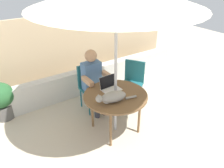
{
  "coord_description": "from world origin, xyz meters",
  "views": [
    {
      "loc": [
        -1.72,
        -2.45,
        2.57
      ],
      "look_at": [
        0.0,
        0.1,
        0.86
      ],
      "focal_mm": 35.4,
      "sensor_mm": 36.0,
      "label": 1
    }
  ],
  "objects_px": {
    "patio_table": "(115,98)",
    "chair_occupied": "(90,83)",
    "person_seated": "(94,79)",
    "potted_plant_near_fence": "(1,99)",
    "chair_empty": "(133,80)",
    "laptop": "(109,85)",
    "cat": "(112,97)"
  },
  "relations": [
    {
      "from": "patio_table",
      "to": "chair_empty",
      "type": "distance_m",
      "value": 0.95
    },
    {
      "from": "patio_table",
      "to": "chair_occupied",
      "type": "relative_size",
      "value": 1.16
    },
    {
      "from": "chair_occupied",
      "to": "chair_empty",
      "type": "bearing_deg",
      "value": -23.56
    },
    {
      "from": "person_seated",
      "to": "potted_plant_near_fence",
      "type": "xyz_separation_m",
      "value": [
        -1.52,
        0.74,
        -0.3
      ]
    },
    {
      "from": "person_seated",
      "to": "cat",
      "type": "relative_size",
      "value": 1.92
    },
    {
      "from": "chair_empty",
      "to": "cat",
      "type": "distance_m",
      "value": 1.18
    },
    {
      "from": "cat",
      "to": "potted_plant_near_fence",
      "type": "xyz_separation_m",
      "value": [
        -1.36,
        1.58,
        -0.4
      ]
    },
    {
      "from": "person_seated",
      "to": "laptop",
      "type": "height_order",
      "value": "person_seated"
    },
    {
      "from": "patio_table",
      "to": "person_seated",
      "type": "bearing_deg",
      "value": 90.0
    },
    {
      "from": "laptop",
      "to": "cat",
      "type": "relative_size",
      "value": 0.48
    },
    {
      "from": "person_seated",
      "to": "laptop",
      "type": "distance_m",
      "value": 0.5
    },
    {
      "from": "potted_plant_near_fence",
      "to": "laptop",
      "type": "bearing_deg",
      "value": -38.71
    },
    {
      "from": "chair_occupied",
      "to": "person_seated",
      "type": "distance_m",
      "value": 0.23
    },
    {
      "from": "chair_occupied",
      "to": "laptop",
      "type": "bearing_deg",
      "value": -87.83
    },
    {
      "from": "laptop",
      "to": "potted_plant_near_fence",
      "type": "distance_m",
      "value": 2.01
    },
    {
      "from": "laptop",
      "to": "cat",
      "type": "bearing_deg",
      "value": -118.04
    },
    {
      "from": "chair_occupied",
      "to": "person_seated",
      "type": "relative_size",
      "value": 0.72
    },
    {
      "from": "potted_plant_near_fence",
      "to": "cat",
      "type": "bearing_deg",
      "value": -49.44
    },
    {
      "from": "chair_empty",
      "to": "chair_occupied",
      "type": "bearing_deg",
      "value": 156.44
    },
    {
      "from": "patio_table",
      "to": "cat",
      "type": "distance_m",
      "value": 0.25
    },
    {
      "from": "laptop",
      "to": "potted_plant_near_fence",
      "type": "relative_size",
      "value": 0.44
    },
    {
      "from": "patio_table",
      "to": "chair_occupied",
      "type": "xyz_separation_m",
      "value": [
        0.0,
        0.86,
        -0.13
      ]
    },
    {
      "from": "laptop",
      "to": "cat",
      "type": "height_order",
      "value": "laptop"
    },
    {
      "from": "chair_occupied",
      "to": "cat",
      "type": "height_order",
      "value": "chair_occupied"
    },
    {
      "from": "person_seated",
      "to": "potted_plant_near_fence",
      "type": "bearing_deg",
      "value": 153.86
    },
    {
      "from": "cat",
      "to": "chair_occupied",
      "type": "bearing_deg",
      "value": 80.82
    },
    {
      "from": "person_seated",
      "to": "patio_table",
      "type": "bearing_deg",
      "value": -90.0
    },
    {
      "from": "person_seated",
      "to": "potted_plant_near_fence",
      "type": "relative_size",
      "value": 1.74
    },
    {
      "from": "patio_table",
      "to": "potted_plant_near_fence",
      "type": "height_order",
      "value": "same"
    },
    {
      "from": "person_seated",
      "to": "potted_plant_near_fence",
      "type": "height_order",
      "value": "person_seated"
    },
    {
      "from": "person_seated",
      "to": "laptop",
      "type": "xyz_separation_m",
      "value": [
        0.02,
        -0.49,
        0.08
      ]
    },
    {
      "from": "chair_occupied",
      "to": "potted_plant_near_fence",
      "type": "height_order",
      "value": "chair_occupied"
    }
  ]
}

